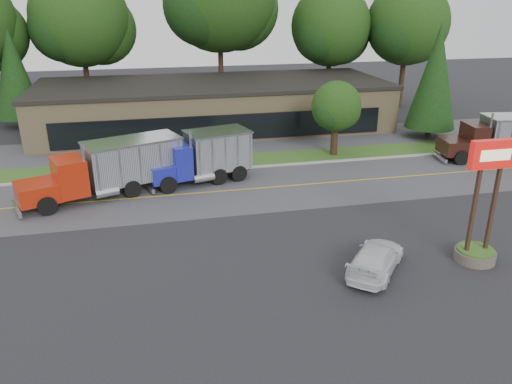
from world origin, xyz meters
TOP-DOWN VIEW (x-y plane):
  - ground at (0.00, 0.00)m, footprint 140.00×140.00m
  - road at (0.00, 9.00)m, footprint 60.00×8.00m
  - center_line at (0.00, 9.00)m, footprint 60.00×0.12m
  - curb at (0.00, 13.20)m, footprint 60.00×0.30m
  - grass_verge at (0.00, 15.00)m, footprint 60.00×3.40m
  - far_parking at (0.00, 20.00)m, footprint 60.00×7.00m
  - strip_mall at (2.00, 26.00)m, footprint 32.00×12.00m
  - bilo_sign at (10.50, -2.50)m, footprint 2.20×1.90m
  - tree_far_b at (-9.84, 34.12)m, footprint 10.21×9.61m
  - tree_far_c at (4.19, 34.15)m, footprint 12.48×11.74m
  - tree_far_d at (16.14, 33.11)m, footprint 9.13×8.59m
  - tree_far_e at (24.14, 31.11)m, footprint 9.40×8.85m
  - evergreen_left at (-16.00, 30.00)m, footprint 4.22×4.22m
  - evergreen_right at (20.00, 18.00)m, footprint 4.28×4.28m
  - tree_verge at (10.06, 15.05)m, footprint 4.07×3.83m
  - dump_truck_red at (-6.63, 10.03)m, footprint 10.26×5.79m
  - dump_truck_blue at (-0.70, 11.27)m, footprint 7.36×4.21m
  - dump_truck_maroon at (21.88, 11.12)m, footprint 8.27×3.70m
  - rally_car at (5.40, -2.42)m, footprint 4.28×4.61m

SIDE VIEW (x-z plane):
  - ground at x=0.00m, z-range 0.00..0.00m
  - road at x=0.00m, z-range -0.01..0.01m
  - center_line at x=0.00m, z-range 0.00..0.00m
  - curb at x=0.00m, z-range -0.06..0.06m
  - grass_verge at x=0.00m, z-range -0.01..0.01m
  - far_parking at x=0.00m, z-range -0.01..0.01m
  - rally_car at x=5.40m, z-range 0.00..1.30m
  - dump_truck_blue at x=-0.70m, z-range 0.12..3.48m
  - dump_truck_maroon at x=21.88m, z-range 0.12..3.48m
  - dump_truck_red at x=-6.63m, z-range 0.13..3.49m
  - strip_mall at x=2.00m, z-range 0.00..4.00m
  - bilo_sign at x=10.50m, z-range -0.95..5.00m
  - tree_verge at x=10.06m, z-range 0.79..6.60m
  - evergreen_left at x=-16.00m, z-range 0.47..10.07m
  - evergreen_right at x=20.00m, z-range 0.48..10.21m
  - tree_far_d at x=16.14m, z-range 1.80..14.82m
  - tree_far_e at x=24.14m, z-range 1.85..15.26m
  - tree_far_b at x=-9.84m, z-range 2.01..16.58m
  - tree_far_c at x=4.19m, z-range 2.46..20.26m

